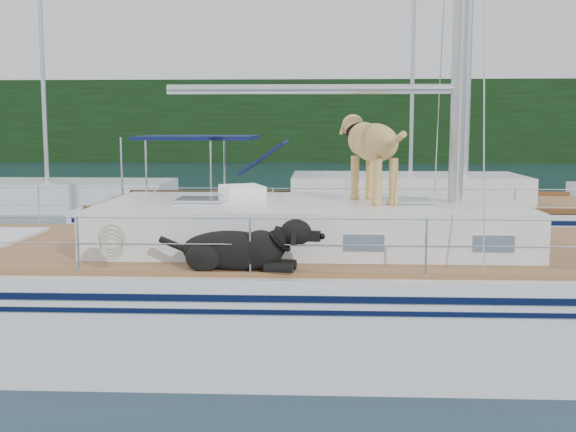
{
  "coord_description": "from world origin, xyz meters",
  "views": [
    {
      "loc": [
        0.93,
        -9.04,
        2.78
      ],
      "look_at": [
        0.5,
        0.2,
        1.6
      ],
      "focal_mm": 45.0,
      "sensor_mm": 36.0,
      "label": 1
    }
  ],
  "objects": [
    {
      "name": "tree_line",
      "position": [
        0.0,
        45.0,
        3.0
      ],
      "size": [
        90.0,
        3.0,
        6.0
      ],
      "primitive_type": "cube",
      "color": "black",
      "rests_on": "ground"
    },
    {
      "name": "shore_bank",
      "position": [
        0.0,
        46.2,
        0.6
      ],
      "size": [
        92.0,
        1.0,
        1.2
      ],
      "primitive_type": "cube",
      "color": "#595147",
      "rests_on": "ground"
    },
    {
      "name": "main_sailboat",
      "position": [
        0.11,
        -0.01,
        0.69
      ],
      "size": [
        12.0,
        3.8,
        14.01
      ],
      "color": "white",
      "rests_on": "ground"
    },
    {
      "name": "bg_boat_center",
      "position": [
        4.0,
        16.0,
        0.45
      ],
      "size": [
        7.2,
        3.0,
        11.65
      ],
      "color": "white",
      "rests_on": "ground"
    },
    {
      "name": "bg_boat_west",
      "position": [
        -8.0,
        14.0,
        0.45
      ],
      "size": [
        8.0,
        3.0,
        11.65
      ],
      "color": "white",
      "rests_on": "ground"
    },
    {
      "name": "ground",
      "position": [
        0.0,
        0.0,
        0.0
      ],
      "size": [
        120.0,
        120.0,
        0.0
      ],
      "primitive_type": "plane",
      "color": "black",
      "rests_on": "ground"
    },
    {
      "name": "neighbor_sailboat",
      "position": [
        1.64,
        6.23,
        0.63
      ],
      "size": [
        11.0,
        3.5,
        13.3
      ],
      "color": "white",
      "rests_on": "ground"
    }
  ]
}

